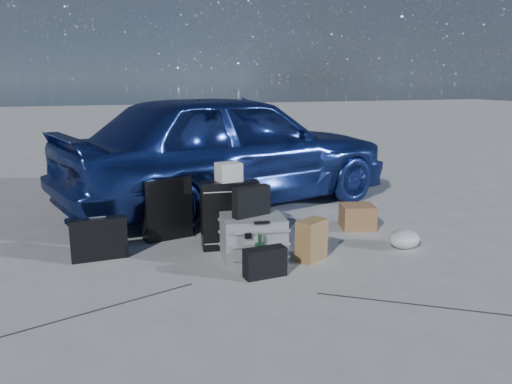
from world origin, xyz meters
The scene contains 16 objects.
ground centered at (0.00, 0.00, 0.00)m, with size 60.00×60.00×0.00m, color #B9B9B4.
car centered at (0.40, 2.21, 0.77)m, with size 1.81×4.50×1.53m, color #253C91.
pelican_case centered at (0.02, 0.18, 0.21)m, with size 0.57×0.47×0.41m, color gray.
laptop_bag centered at (0.01, 0.19, 0.56)m, with size 0.38×0.09×0.28m, color black.
briefcase centered at (-1.35, 0.63, 0.20)m, with size 0.51×0.11×0.40m, color black.
suitcase_left centered at (-0.64, 1.07, 0.33)m, with size 0.50×0.18×0.65m, color black.
suitcase_right centered at (-0.09, 0.56, 0.34)m, with size 0.57×0.20×0.68m, color black.
white_carton centered at (-0.10, 0.58, 0.77)m, with size 0.23×0.18×0.18m, color silver.
duffel_bag centered at (0.11, 0.97, 0.18)m, with size 0.71×0.31×0.36m, color black.
flat_box_white centered at (0.12, 0.95, 0.39)m, with size 0.38×0.29×0.07m, color silver.
flat_box_black centered at (0.14, 0.93, 0.45)m, with size 0.27×0.19×0.06m, color black.
kraft_bag centered at (0.52, -0.03, 0.19)m, with size 0.29×0.17×0.39m, color #A58648.
cardboard_box centered at (1.45, 0.72, 0.14)m, with size 0.36×0.32×0.27m, color #966941.
plastic_bag centered at (1.55, -0.03, 0.09)m, with size 0.34×0.29×0.19m, color silver.
messenger_bag centered at (-0.03, -0.27, 0.13)m, with size 0.37×0.14×0.26m, color black.
green_bottle centered at (-0.02, -0.13, 0.17)m, with size 0.09×0.09×0.34m, color #113219.
Camera 1 is at (-1.43, -4.05, 1.66)m, focal length 35.00 mm.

